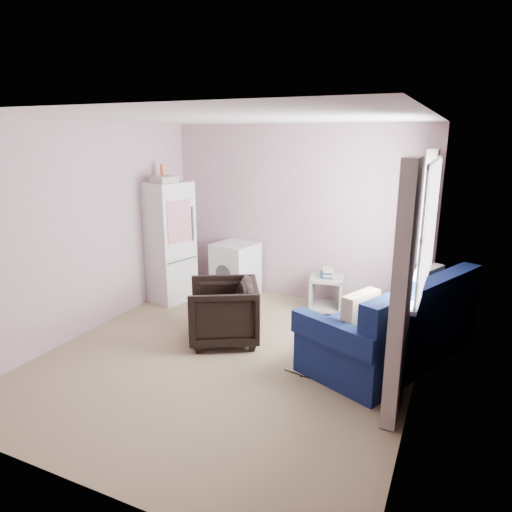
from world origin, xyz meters
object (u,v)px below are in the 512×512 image
Objects in this scene: armchair at (223,309)px; fridge at (168,241)px; sofa at (396,328)px; washing_machine at (235,268)px; side_table at (327,291)px.

armchair is 0.41× the size of fridge.
fridge is 0.85× the size of sofa.
fridge is 2.44× the size of washing_machine.
sofa is at bearing -12.69° from washing_machine.
washing_machine is (0.82, 0.53, -0.45)m from fridge.
side_table is (2.24, 0.48, -0.59)m from fridge.
side_table is at bearing 159.29° from sofa.
sofa is at bearing -44.41° from side_table.
washing_machine is 1.33× the size of side_table.
side_table is (1.42, -0.05, -0.13)m from washing_machine.
fridge reaches higher than sofa.
armchair is at bearing -57.11° from washing_machine.
side_table is 0.26× the size of sofa.
side_table is at bearing 8.93° from washing_machine.
armchair is at bearing -120.35° from side_table.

